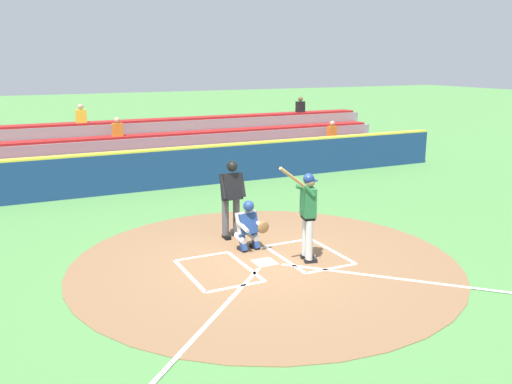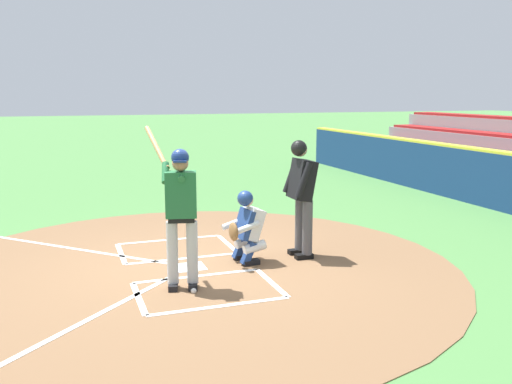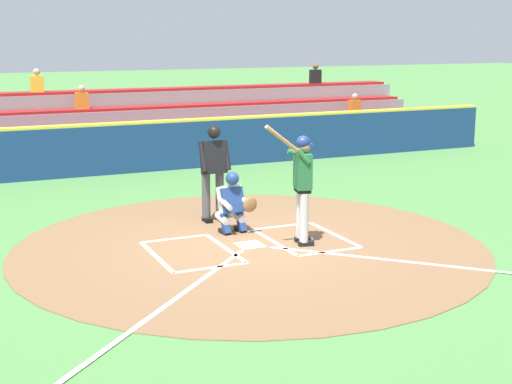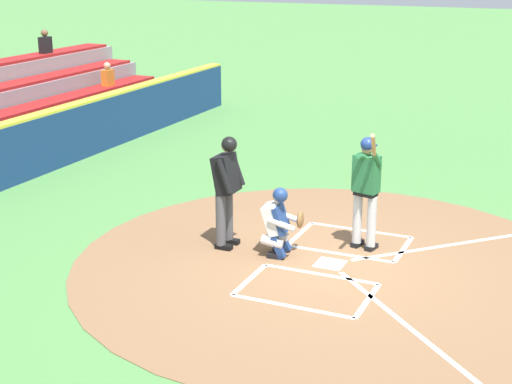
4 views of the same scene
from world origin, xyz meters
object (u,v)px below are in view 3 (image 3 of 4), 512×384
(plate_umpire, at_px, (213,166))
(baseball, at_px, (311,239))
(catcher, at_px, (233,201))
(batter, at_px, (302,182))

(plate_umpire, height_order, baseball, plate_umpire)
(catcher, xyz_separation_m, baseball, (-1.03, 1.07, -0.55))
(catcher, height_order, baseball, catcher)
(batter, bearing_deg, plate_umpire, -68.99)
(plate_umpire, distance_m, baseball, 2.47)
(catcher, bearing_deg, plate_umpire, -89.08)
(batter, height_order, baseball, batter)
(batter, xyz_separation_m, baseball, (-0.24, -0.10, -1.06))
(batter, relative_size, baseball, 28.76)
(catcher, distance_m, plate_umpire, 1.03)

